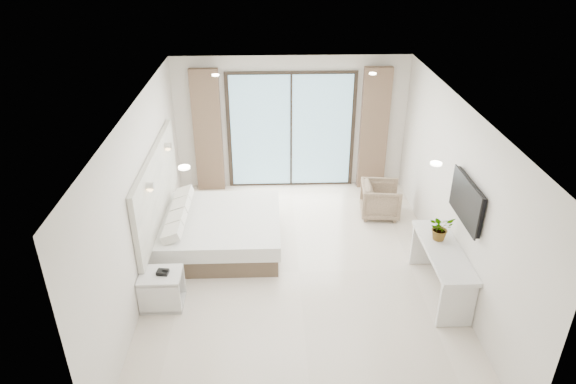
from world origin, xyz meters
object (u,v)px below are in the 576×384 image
Objects in this scene: console_desk at (442,261)px; armchair at (381,198)px; bed at (219,231)px; nightstand at (162,289)px.

console_desk is 2.29× the size of armchair.
bed is 3.41× the size of nightstand.
armchair is at bearing 100.34° from console_desk.
bed is at bearing 157.83° from console_desk.
armchair is (2.93, 0.95, 0.06)m from bed.
nightstand is at bearing -114.69° from bed.
bed is 1.23× the size of console_desk.
bed is 3.63m from console_desk.
armchair is at bearing 17.93° from bed.
armchair is (-0.42, 2.31, -0.21)m from console_desk.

